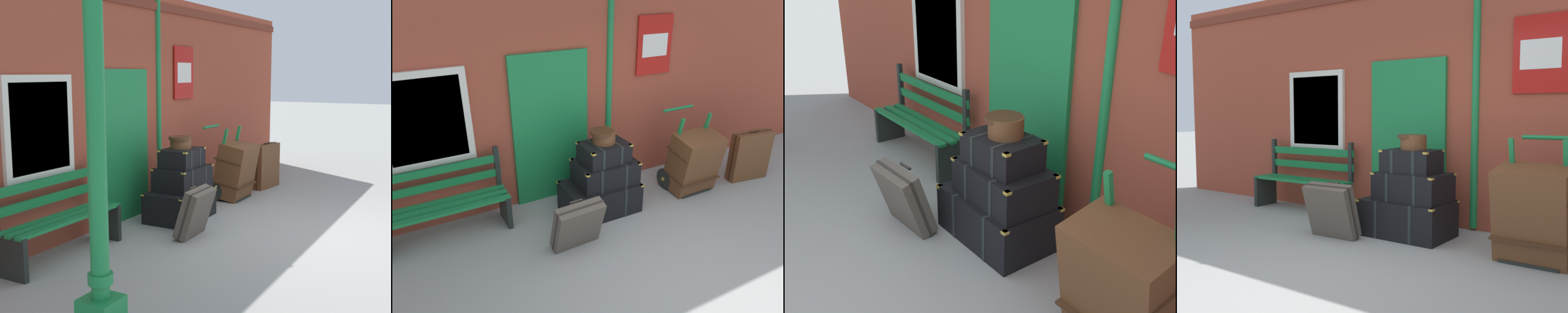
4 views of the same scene
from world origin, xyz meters
The scene contains 12 objects.
ground_plane centered at (0.00, 0.00, 0.00)m, with size 60.00×60.00×0.00m, color gray.
brick_facade centered at (-0.02, 2.60, 1.60)m, with size 10.40×0.35×3.20m.
lamp_post centered at (-3.53, 0.48, 1.07)m, with size 0.28×0.28×2.83m.
platform_bench centered at (-2.15, 2.16, 0.44)m, with size 1.60×0.43×1.01m.
steamer_trunk_base centered at (-0.16, 1.76, 0.21)m, with size 1.02×0.66×0.43m.
steamer_trunk_middle centered at (-0.08, 1.76, 0.58)m, with size 0.83×0.58×0.33m.
steamer_trunk_top centered at (-0.10, 1.76, 0.87)m, with size 0.62×0.47×0.27m.
round_hatbox centered at (-0.10, 1.79, 1.10)m, with size 0.33×0.31×0.17m.
porters_trolley centered at (1.33, 1.75, 0.27)m, with size 0.71×0.63×1.19m.
large_brown_trunk centered at (1.33, 1.58, 0.47)m, with size 0.70×0.59×0.94m.
suitcase_tan centered at (2.39, 1.45, 0.39)m, with size 0.68×0.29×0.83m.
suitcase_slate centered at (-0.79, 1.17, 0.32)m, with size 0.60×0.37×0.64m.
Camera 1 is at (-6.47, -1.92, 2.05)m, focal length 48.72 mm.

